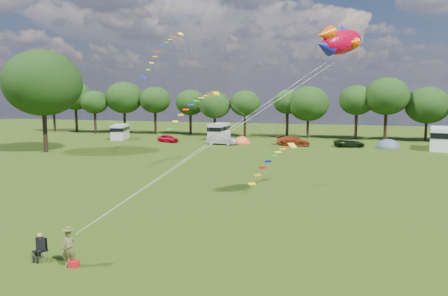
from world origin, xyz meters
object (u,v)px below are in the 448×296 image
(car_a, at_px, (168,138))
(tent_greyblue, at_px, (388,148))
(car_b, at_px, (222,140))
(car_c, at_px, (293,141))
(campervan_d, at_px, (441,138))
(fish_kite, at_px, (338,42))
(big_tree, at_px, (43,83))
(campervan_a, at_px, (120,131))
(car_d, at_px, (349,143))
(tent_orange, at_px, (242,143))
(kite_flyer, at_px, (69,248))
(camp_chair, at_px, (41,244))
(campervan_b, at_px, (219,131))

(car_a, bearing_deg, tent_greyblue, -68.60)
(car_b, relative_size, car_c, 0.90)
(campervan_d, bearing_deg, fish_kite, 169.70)
(big_tree, distance_m, campervan_a, 18.95)
(car_d, xyz_separation_m, tent_greyblue, (5.33, 0.41, -0.58))
(car_b, bearing_deg, campervan_d, -80.24)
(car_b, distance_m, campervan_d, 30.67)
(tent_orange, bearing_deg, campervan_d, -0.19)
(car_c, xyz_separation_m, campervan_a, (-29.25, 1.28, 0.62))
(campervan_d, height_order, kite_flyer, campervan_d)
(campervan_a, relative_size, fish_kite, 1.35)
(fish_kite, bearing_deg, car_c, 47.80)
(car_d, relative_size, tent_greyblue, 1.18)
(campervan_a, xyz_separation_m, camp_chair, (23.17, -49.33, -0.55))
(tent_orange, xyz_separation_m, fish_kite, (14.78, -36.95, 10.88))
(campervan_a, bearing_deg, car_b, -114.91)
(campervan_a, distance_m, campervan_d, 49.28)
(campervan_b, relative_size, camp_chair, 4.25)
(car_b, bearing_deg, car_a, 90.39)
(car_a, relative_size, tent_greyblue, 0.98)
(car_a, bearing_deg, campervan_d, -69.28)
(camp_chair, bearing_deg, car_d, 91.00)
(kite_flyer, xyz_separation_m, camp_chair, (-1.74, 0.32, -0.06))
(campervan_d, distance_m, fish_kite, 40.23)
(big_tree, relative_size, campervan_a, 2.43)
(tent_greyblue, relative_size, camp_chair, 2.82)
(campervan_b, height_order, kite_flyer, campervan_b)
(campervan_a, xyz_separation_m, kite_flyer, (24.91, -49.65, -0.49))
(campervan_a, bearing_deg, tent_orange, -107.37)
(car_b, bearing_deg, tent_greyblue, -78.71)
(car_c, relative_size, fish_kite, 1.17)
(campervan_a, relative_size, kite_flyer, 3.23)
(campervan_b, height_order, tent_orange, campervan_b)
(big_tree, relative_size, tent_greyblue, 3.59)
(campervan_a, bearing_deg, car_a, -118.62)
(car_c, distance_m, campervan_a, 29.28)
(big_tree, height_order, car_b, big_tree)
(car_b, distance_m, tent_greyblue, 23.99)
(campervan_d, bearing_deg, car_b, 103.78)
(car_b, height_order, car_c, car_b)
(kite_flyer, bearing_deg, campervan_a, 91.39)
(camp_chair, bearing_deg, fish_kite, 59.72)
(campervan_d, distance_m, kite_flyer, 54.72)
(car_b, bearing_deg, big_tree, 130.89)
(big_tree, distance_m, campervan_b, 28.61)
(car_b, distance_m, car_d, 18.64)
(car_a, height_order, tent_greyblue, tent_greyblue)
(campervan_a, distance_m, kite_flyer, 55.55)
(kite_flyer, bearing_deg, car_b, 72.31)
(car_d, xyz_separation_m, campervan_a, (-37.23, 0.94, 0.74))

